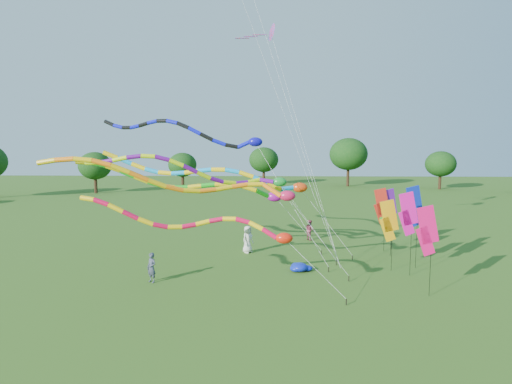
{
  "coord_description": "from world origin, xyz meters",
  "views": [
    {
      "loc": [
        -1.48,
        -20.01,
        7.36
      ],
      "look_at": [
        -2.32,
        2.99,
        4.8
      ],
      "focal_mm": 30.0,
      "sensor_mm": 36.0,
      "label": 1
    }
  ],
  "objects_px": {
    "person_c": "(310,230)",
    "blue_nylon_heap": "(302,266)",
    "tube_kite_orange": "(199,183)",
    "person_b": "(152,268)",
    "person_a": "(248,239)",
    "tube_kite_red": "(210,225)"
  },
  "relations": [
    {
      "from": "blue_nylon_heap",
      "to": "tube_kite_red",
      "type": "bearing_deg",
      "value": -132.05
    },
    {
      "from": "tube_kite_orange",
      "to": "blue_nylon_heap",
      "type": "relative_size",
      "value": 8.22
    },
    {
      "from": "tube_kite_red",
      "to": "person_b",
      "type": "bearing_deg",
      "value": 147.48
    },
    {
      "from": "blue_nylon_heap",
      "to": "person_c",
      "type": "distance_m",
      "value": 8.11
    },
    {
      "from": "person_b",
      "to": "person_c",
      "type": "distance_m",
      "value": 14.17
    },
    {
      "from": "tube_kite_red",
      "to": "tube_kite_orange",
      "type": "height_order",
      "value": "tube_kite_orange"
    },
    {
      "from": "tube_kite_red",
      "to": "person_b",
      "type": "xyz_separation_m",
      "value": [
        -3.55,
        2.54,
        -2.84
      ]
    },
    {
      "from": "tube_kite_orange",
      "to": "person_c",
      "type": "bearing_deg",
      "value": 49.37
    },
    {
      "from": "person_b",
      "to": "blue_nylon_heap",
      "type": "bearing_deg",
      "value": 51.67
    },
    {
      "from": "tube_kite_red",
      "to": "person_c",
      "type": "height_order",
      "value": "tube_kite_red"
    },
    {
      "from": "tube_kite_orange",
      "to": "person_c",
      "type": "height_order",
      "value": "tube_kite_orange"
    },
    {
      "from": "blue_nylon_heap",
      "to": "person_b",
      "type": "height_order",
      "value": "person_b"
    },
    {
      "from": "person_b",
      "to": "person_c",
      "type": "bearing_deg",
      "value": 82.51
    },
    {
      "from": "tube_kite_red",
      "to": "blue_nylon_heap",
      "type": "bearing_deg",
      "value": 51.02
    },
    {
      "from": "person_c",
      "to": "blue_nylon_heap",
      "type": "bearing_deg",
      "value": 142.09
    },
    {
      "from": "tube_kite_orange",
      "to": "blue_nylon_heap",
      "type": "xyz_separation_m",
      "value": [
        5.37,
        3.69,
        -5.22
      ]
    },
    {
      "from": "blue_nylon_heap",
      "to": "person_b",
      "type": "distance_m",
      "value": 8.63
    },
    {
      "from": "person_a",
      "to": "person_b",
      "type": "distance_m",
      "value": 8.08
    },
    {
      "from": "blue_nylon_heap",
      "to": "person_a",
      "type": "relative_size",
      "value": 0.97
    },
    {
      "from": "tube_kite_orange",
      "to": "person_a",
      "type": "xyz_separation_m",
      "value": [
        1.97,
        7.57,
        -4.52
      ]
    },
    {
      "from": "person_a",
      "to": "person_c",
      "type": "xyz_separation_m",
      "value": [
        4.58,
        4.12,
        -0.14
      ]
    },
    {
      "from": "person_a",
      "to": "blue_nylon_heap",
      "type": "bearing_deg",
      "value": -100.01
    }
  ]
}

